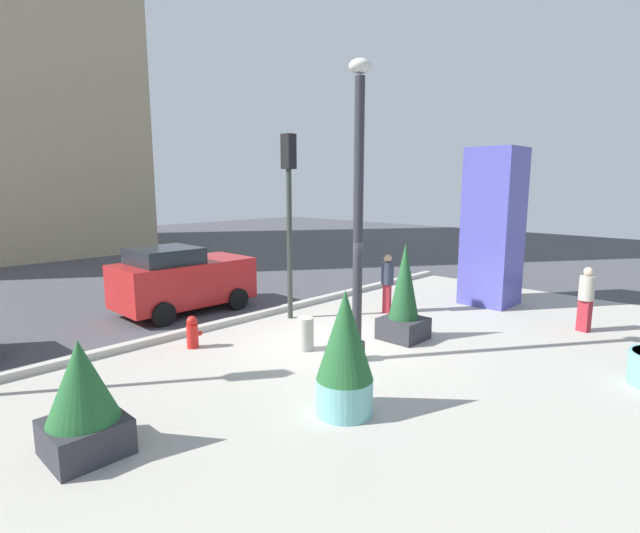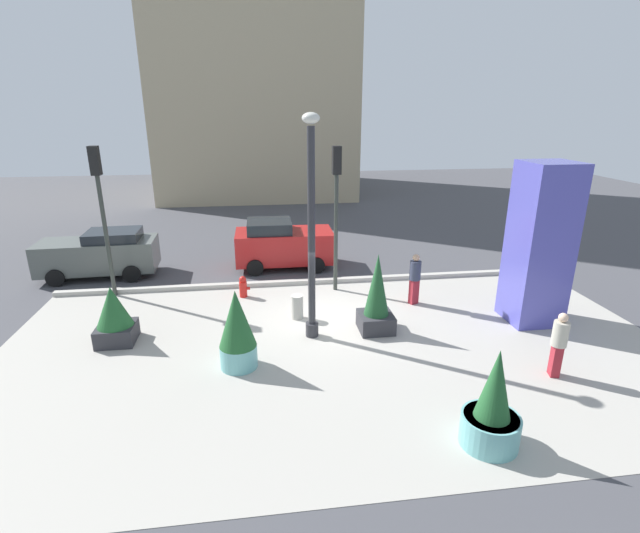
{
  "view_description": "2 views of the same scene",
  "coord_description": "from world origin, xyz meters",
  "px_view_note": "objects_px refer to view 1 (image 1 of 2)",
  "views": [
    {
      "loc": [
        -8.12,
        -7.17,
        3.66
      ],
      "look_at": [
        0.69,
        1.29,
        1.58
      ],
      "focal_mm": 27.16,
      "sensor_mm": 36.0,
      "label": 1
    },
    {
      "loc": [
        -1.96,
        -12.79,
        6.15
      ],
      "look_at": [
        -0.1,
        0.81,
        1.45
      ],
      "focal_mm": 26.23,
      "sensor_mm": 36.0,
      "label": 2
    }
  ],
  "objects_px": {
    "potted_plant_near_left": "(404,298)",
    "concrete_bollard": "(306,334)",
    "car_curb_east": "(182,279)",
    "pedestrian_crossing": "(586,296)",
    "lamp_post": "(358,221)",
    "fire_hydrant": "(192,332)",
    "pedestrian_on_sidewalk": "(387,280)",
    "potted_plant_near_right": "(82,400)",
    "art_pillar_blue": "(493,228)",
    "potted_plant_curbside": "(345,353)",
    "traffic_light_corner": "(289,197)"
  },
  "relations": [
    {
      "from": "potted_plant_near_right",
      "to": "pedestrian_on_sidewalk",
      "type": "relative_size",
      "value": 0.96
    },
    {
      "from": "car_curb_east",
      "to": "traffic_light_corner",
      "type": "bearing_deg",
      "value": -58.85
    },
    {
      "from": "art_pillar_blue",
      "to": "concrete_bollard",
      "type": "relative_size",
      "value": 6.32
    },
    {
      "from": "lamp_post",
      "to": "car_curb_east",
      "type": "xyz_separation_m",
      "value": [
        -0.44,
        6.18,
        -1.98
      ]
    },
    {
      "from": "potted_plant_near_left",
      "to": "fire_hydrant",
      "type": "bearing_deg",
      "value": 141.39
    },
    {
      "from": "potted_plant_near_left",
      "to": "concrete_bollard",
      "type": "bearing_deg",
      "value": 152.76
    },
    {
      "from": "fire_hydrant",
      "to": "pedestrian_on_sidewalk",
      "type": "xyz_separation_m",
      "value": [
        5.55,
        -1.33,
        0.58
      ]
    },
    {
      "from": "potted_plant_curbside",
      "to": "fire_hydrant",
      "type": "xyz_separation_m",
      "value": [
        0.02,
        4.56,
        -0.65
      ]
    },
    {
      "from": "concrete_bollard",
      "to": "car_curb_east",
      "type": "height_order",
      "value": "car_curb_east"
    },
    {
      "from": "art_pillar_blue",
      "to": "potted_plant_near_left",
      "type": "distance_m",
      "value": 4.99
    },
    {
      "from": "potted_plant_near_left",
      "to": "potted_plant_near_right",
      "type": "height_order",
      "value": "potted_plant_near_left"
    },
    {
      "from": "potted_plant_near_left",
      "to": "pedestrian_crossing",
      "type": "relative_size",
      "value": 1.41
    },
    {
      "from": "art_pillar_blue",
      "to": "traffic_light_corner",
      "type": "height_order",
      "value": "traffic_light_corner"
    },
    {
      "from": "potted_plant_curbside",
      "to": "pedestrian_crossing",
      "type": "bearing_deg",
      "value": -10.78
    },
    {
      "from": "car_curb_east",
      "to": "lamp_post",
      "type": "bearing_deg",
      "value": -85.91
    },
    {
      "from": "potted_plant_near_right",
      "to": "concrete_bollard",
      "type": "bearing_deg",
      "value": 9.56
    },
    {
      "from": "lamp_post",
      "to": "potted_plant_curbside",
      "type": "distance_m",
      "value": 3.1
    },
    {
      "from": "potted_plant_near_left",
      "to": "art_pillar_blue",
      "type": "bearing_deg",
      "value": 0.94
    },
    {
      "from": "potted_plant_near_left",
      "to": "pedestrian_crossing",
      "type": "height_order",
      "value": "potted_plant_near_left"
    },
    {
      "from": "traffic_light_corner",
      "to": "pedestrian_crossing",
      "type": "relative_size",
      "value": 3.01
    },
    {
      "from": "car_curb_east",
      "to": "pedestrian_crossing",
      "type": "bearing_deg",
      "value": -56.49
    },
    {
      "from": "potted_plant_near_left",
      "to": "potted_plant_near_right",
      "type": "distance_m",
      "value": 7.23
    },
    {
      "from": "concrete_bollard",
      "to": "potted_plant_near_right",
      "type": "bearing_deg",
      "value": -170.44
    },
    {
      "from": "lamp_post",
      "to": "potted_plant_near_left",
      "type": "bearing_deg",
      "value": 2.97
    },
    {
      "from": "potted_plant_curbside",
      "to": "potted_plant_near_right",
      "type": "height_order",
      "value": "potted_plant_curbside"
    },
    {
      "from": "potted_plant_near_right",
      "to": "traffic_light_corner",
      "type": "distance_m",
      "value": 7.69
    },
    {
      "from": "car_curb_east",
      "to": "pedestrian_crossing",
      "type": "distance_m",
      "value": 10.81
    },
    {
      "from": "car_curb_east",
      "to": "potted_plant_curbside",
      "type": "bearing_deg",
      "value": -101.6
    },
    {
      "from": "potted_plant_near_left",
      "to": "pedestrian_on_sidewalk",
      "type": "distance_m",
      "value": 2.43
    },
    {
      "from": "lamp_post",
      "to": "art_pillar_blue",
      "type": "xyz_separation_m",
      "value": [
        6.66,
        0.18,
        -0.57
      ]
    },
    {
      "from": "traffic_light_corner",
      "to": "pedestrian_crossing",
      "type": "distance_m",
      "value": 7.94
    },
    {
      "from": "traffic_light_corner",
      "to": "concrete_bollard",
      "type": "bearing_deg",
      "value": -125.23
    },
    {
      "from": "traffic_light_corner",
      "to": "pedestrian_on_sidewalk",
      "type": "distance_m",
      "value": 3.69
    },
    {
      "from": "potted_plant_near_left",
      "to": "traffic_light_corner",
      "type": "distance_m",
      "value": 4.09
    },
    {
      "from": "potted_plant_curbside",
      "to": "concrete_bollard",
      "type": "bearing_deg",
      "value": 57.14
    },
    {
      "from": "concrete_bollard",
      "to": "traffic_light_corner",
      "type": "bearing_deg",
      "value": 54.77
    },
    {
      "from": "art_pillar_blue",
      "to": "concrete_bollard",
      "type": "xyz_separation_m",
      "value": [
        -6.97,
        1.04,
        -2.0
      ]
    },
    {
      "from": "lamp_post",
      "to": "concrete_bollard",
      "type": "height_order",
      "value": "lamp_post"
    },
    {
      "from": "traffic_light_corner",
      "to": "car_curb_east",
      "type": "height_order",
      "value": "traffic_light_corner"
    },
    {
      "from": "potted_plant_near_left",
      "to": "pedestrian_crossing",
      "type": "distance_m",
      "value": 4.69
    },
    {
      "from": "potted_plant_curbside",
      "to": "car_curb_east",
      "type": "height_order",
      "value": "potted_plant_curbside"
    },
    {
      "from": "lamp_post",
      "to": "art_pillar_blue",
      "type": "bearing_deg",
      "value": 1.51
    },
    {
      "from": "concrete_bollard",
      "to": "fire_hydrant",
      "type": "bearing_deg",
      "value": 130.56
    },
    {
      "from": "concrete_bollard",
      "to": "pedestrian_crossing",
      "type": "relative_size",
      "value": 0.46
    },
    {
      "from": "potted_plant_near_left",
      "to": "pedestrian_crossing",
      "type": "bearing_deg",
      "value": -38.68
    },
    {
      "from": "art_pillar_blue",
      "to": "pedestrian_on_sidewalk",
      "type": "height_order",
      "value": "art_pillar_blue"
    },
    {
      "from": "potted_plant_near_left",
      "to": "pedestrian_on_sidewalk",
      "type": "height_order",
      "value": "potted_plant_near_left"
    },
    {
      "from": "concrete_bollard",
      "to": "pedestrian_on_sidewalk",
      "type": "xyz_separation_m",
      "value": [
        3.88,
        0.61,
        0.57
      ]
    },
    {
      "from": "potted_plant_near_left",
      "to": "traffic_light_corner",
      "type": "bearing_deg",
      "value": 100.76
    },
    {
      "from": "potted_plant_near_left",
      "to": "car_curb_east",
      "type": "bearing_deg",
      "value": 110.77
    }
  ]
}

